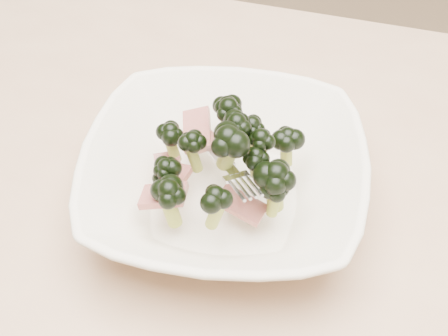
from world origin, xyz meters
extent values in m
cube|color=tan|center=(0.00, 0.00, 0.73)|extent=(1.20, 0.80, 0.04)
cylinder|color=tan|center=(-0.55, 0.35, 0.35)|extent=(0.06, 0.06, 0.71)
imported|color=#EEE2C9|center=(0.00, 0.01, 0.79)|extent=(0.33, 0.33, 0.07)
cylinder|color=olive|center=(-0.01, 0.05, 0.82)|extent=(0.03, 0.02, 0.05)
ellipsoid|color=black|center=(-0.01, 0.05, 0.85)|extent=(0.03, 0.03, 0.03)
cylinder|color=olive|center=(-0.01, 0.07, 0.81)|extent=(0.02, 0.02, 0.05)
ellipsoid|color=black|center=(-0.01, 0.07, 0.83)|extent=(0.03, 0.03, 0.03)
cylinder|color=olive|center=(0.01, -0.05, 0.80)|extent=(0.02, 0.02, 0.04)
ellipsoid|color=black|center=(0.01, -0.05, 0.83)|extent=(0.03, 0.03, 0.03)
cylinder|color=olive|center=(0.01, 0.00, 0.83)|extent=(0.03, 0.02, 0.04)
ellipsoid|color=black|center=(0.01, 0.00, 0.86)|extent=(0.04, 0.04, 0.03)
cylinder|color=olive|center=(0.03, 0.01, 0.82)|extent=(0.01, 0.01, 0.02)
ellipsoid|color=black|center=(0.03, 0.01, 0.83)|extent=(0.03, 0.03, 0.02)
cylinder|color=olive|center=(0.02, 0.04, 0.82)|extent=(0.02, 0.02, 0.04)
ellipsoid|color=black|center=(0.02, 0.04, 0.84)|extent=(0.03, 0.03, 0.02)
cylinder|color=olive|center=(-0.06, 0.03, 0.80)|extent=(0.02, 0.02, 0.04)
ellipsoid|color=black|center=(-0.06, 0.03, 0.82)|extent=(0.03, 0.03, 0.02)
cylinder|color=olive|center=(0.01, 0.03, 0.83)|extent=(0.02, 0.02, 0.03)
ellipsoid|color=black|center=(0.01, 0.03, 0.85)|extent=(0.03, 0.03, 0.03)
cylinder|color=olive|center=(0.06, -0.01, 0.80)|extent=(0.01, 0.01, 0.04)
ellipsoid|color=black|center=(0.06, -0.01, 0.82)|extent=(0.03, 0.03, 0.02)
cylinder|color=olive|center=(0.03, 0.02, 0.82)|extent=(0.02, 0.01, 0.03)
ellipsoid|color=black|center=(0.03, 0.02, 0.84)|extent=(0.03, 0.03, 0.02)
cylinder|color=olive|center=(-0.03, 0.00, 0.82)|extent=(0.02, 0.01, 0.04)
ellipsoid|color=black|center=(-0.03, 0.00, 0.85)|extent=(0.03, 0.03, 0.02)
cylinder|color=olive|center=(-0.05, -0.02, 0.80)|extent=(0.02, 0.01, 0.03)
ellipsoid|color=black|center=(-0.05, -0.02, 0.82)|extent=(0.03, 0.03, 0.02)
cylinder|color=olive|center=(-0.04, -0.05, 0.79)|extent=(0.02, 0.01, 0.04)
ellipsoid|color=black|center=(-0.04, -0.05, 0.82)|extent=(0.04, 0.04, 0.03)
cylinder|color=olive|center=(0.06, -0.01, 0.80)|extent=(0.02, 0.02, 0.04)
ellipsoid|color=black|center=(0.06, -0.01, 0.83)|extent=(0.04, 0.04, 0.03)
cylinder|color=olive|center=(-0.05, -0.02, 0.79)|extent=(0.02, 0.01, 0.02)
ellipsoid|color=black|center=(-0.05, -0.02, 0.81)|extent=(0.03, 0.03, 0.02)
cylinder|color=olive|center=(0.05, 0.06, 0.80)|extent=(0.02, 0.02, 0.04)
ellipsoid|color=black|center=(0.05, 0.06, 0.82)|extent=(0.03, 0.03, 0.03)
cube|color=maroon|center=(-0.04, 0.05, 0.80)|extent=(0.05, 0.05, 0.01)
cube|color=maroon|center=(-0.04, 0.06, 0.80)|extent=(0.05, 0.06, 0.03)
cube|color=maroon|center=(-0.05, 0.00, 0.78)|extent=(0.03, 0.04, 0.01)
cube|color=maroon|center=(-0.06, 0.01, 0.79)|extent=(0.04, 0.05, 0.02)
cube|color=maroon|center=(0.03, -0.01, 0.78)|extent=(0.05, 0.04, 0.02)
cube|color=maroon|center=(-0.05, -0.04, 0.80)|extent=(0.05, 0.04, 0.02)
camera|label=1|loc=(0.12, -0.40, 1.25)|focal=50.00mm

